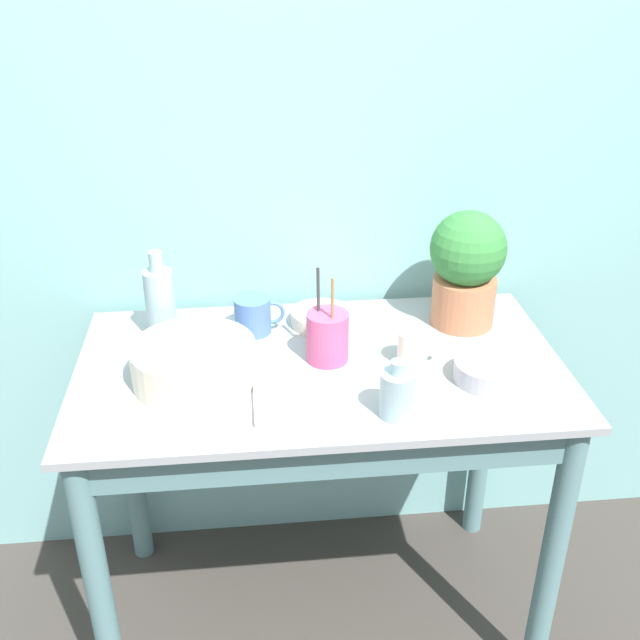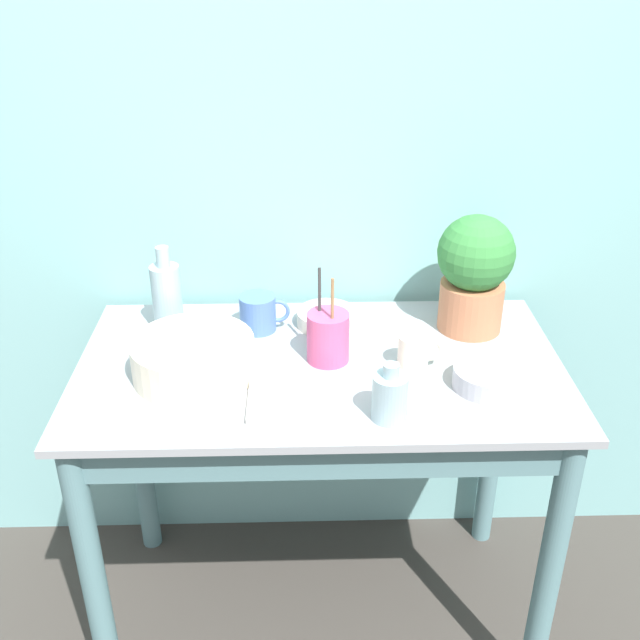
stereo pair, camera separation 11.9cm
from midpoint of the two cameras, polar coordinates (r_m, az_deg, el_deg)
wall_back at (r=2.05m, az=1.38°, el=10.74°), size 6.00×0.05×2.40m
counter_table at (r=1.92m, az=1.82°, el=-8.38°), size 1.19×0.66×0.85m
potted_plant at (r=1.98m, az=13.39°, el=3.67°), size 0.20×0.20×0.31m
bowl_wash_large at (r=1.78m, az=-7.75°, el=-2.92°), size 0.29×0.29×0.09m
bottle_tall at (r=1.96m, az=-9.89°, el=1.68°), size 0.08×0.08×0.24m
bottle_short at (r=1.63m, az=7.45°, el=-5.81°), size 0.08×0.08×0.14m
mug_cream at (r=1.82m, az=9.06°, el=-2.44°), size 0.11×0.07×0.09m
mug_blue at (r=1.97m, az=-2.97°, el=0.52°), size 0.13×0.10×0.10m
bowl_small_cream at (r=2.00m, az=2.22°, el=0.13°), size 0.16×0.16×0.04m
bowl_small_steel at (r=1.79m, az=14.51°, el=-4.31°), size 0.16×0.16×0.05m
utensil_cup at (r=1.82m, az=2.49°, el=-1.31°), size 0.10×0.10×0.23m
tray_board at (r=1.69m, az=0.16°, el=-6.05°), size 0.21×0.18×0.02m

